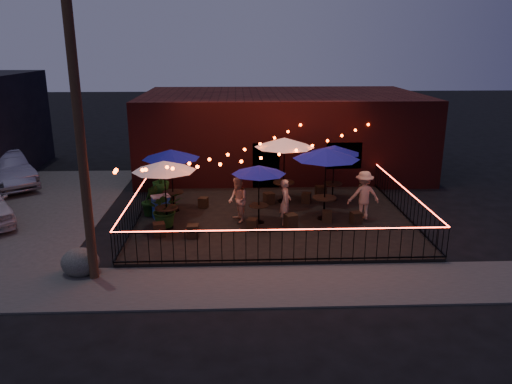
% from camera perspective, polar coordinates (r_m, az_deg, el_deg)
% --- Properties ---
extents(ground, '(110.00, 110.00, 0.00)m').
position_cam_1_polar(ground, '(16.98, 2.35, -5.63)').
color(ground, black).
rests_on(ground, ground).
extents(patio, '(10.00, 8.00, 0.15)m').
position_cam_1_polar(patio, '(18.82, 1.87, -3.11)').
color(patio, black).
rests_on(patio, ground).
extents(sidewalk, '(18.00, 2.50, 0.05)m').
position_cam_1_polar(sidewalk, '(14.03, 3.42, -10.56)').
color(sidewalk, '#3F3D3A').
rests_on(sidewalk, ground).
extents(brick_building, '(14.00, 8.00, 4.00)m').
position_cam_1_polar(brick_building, '(26.14, 2.86, 6.85)').
color(brick_building, '#3B1110').
rests_on(brick_building, ground).
extents(utility_pole, '(0.26, 0.26, 8.00)m').
position_cam_1_polar(utility_pole, '(13.90, -19.42, 5.62)').
color(utility_pole, '#3D2C19').
rests_on(utility_pole, ground).
extents(fence_front, '(10.00, 0.04, 1.04)m').
position_cam_1_polar(fence_front, '(14.89, 2.99, -6.17)').
color(fence_front, black).
rests_on(fence_front, patio).
extents(fence_left, '(0.04, 8.00, 1.04)m').
position_cam_1_polar(fence_left, '(18.94, -13.38, -1.56)').
color(fence_left, black).
rests_on(fence_left, patio).
extents(fence_right, '(0.04, 8.00, 1.04)m').
position_cam_1_polar(fence_right, '(19.63, 16.61, -1.17)').
color(fence_right, black).
rests_on(fence_right, patio).
extents(festoon_lights, '(10.02, 8.72, 1.32)m').
position_cam_1_polar(festoon_lights, '(17.80, -1.24, 3.94)').
color(festoon_lights, '#FF3407').
rests_on(festoon_lights, ground).
extents(cafe_table_0, '(2.60, 2.60, 2.44)m').
position_cam_1_polar(cafe_table_0, '(17.35, -10.46, 2.84)').
color(cafe_table_0, black).
rests_on(cafe_table_0, patio).
extents(cafe_table_1, '(2.73, 2.73, 2.43)m').
position_cam_1_polar(cafe_table_1, '(19.21, -9.68, 4.20)').
color(cafe_table_1, black).
rests_on(cafe_table_1, patio).
extents(cafe_table_2, '(1.95, 1.95, 2.15)m').
position_cam_1_polar(cafe_table_2, '(17.67, 0.32, 2.48)').
color(cafe_table_2, black).
rests_on(cafe_table_2, patio).
extents(cafe_table_3, '(2.68, 2.68, 2.67)m').
position_cam_1_polar(cafe_table_3, '(20.07, 3.27, 5.57)').
color(cafe_table_3, black).
rests_on(cafe_table_3, patio).
extents(cafe_table_4, '(2.77, 2.77, 2.67)m').
position_cam_1_polar(cafe_table_4, '(18.14, 8.04, 4.25)').
color(cafe_table_4, black).
rests_on(cafe_table_4, patio).
extents(cafe_table_5, '(2.40, 2.40, 2.32)m').
position_cam_1_polar(cafe_table_5, '(20.56, 8.96, 4.74)').
color(cafe_table_5, black).
rests_on(cafe_table_5, patio).
extents(bistro_chair_0, '(0.48, 0.48, 0.46)m').
position_cam_1_polar(bistro_chair_0, '(17.24, -11.01, -4.23)').
color(bistro_chair_0, black).
rests_on(bistro_chair_0, patio).
extents(bistro_chair_1, '(0.38, 0.38, 0.44)m').
position_cam_1_polar(bistro_chair_1, '(16.93, -7.22, -4.47)').
color(bistro_chair_1, black).
rests_on(bistro_chair_1, patio).
extents(bistro_chair_2, '(0.49, 0.49, 0.49)m').
position_cam_1_polar(bistro_chair_2, '(20.19, -9.93, -1.02)').
color(bistro_chair_2, black).
rests_on(bistro_chair_2, patio).
extents(bistro_chair_3, '(0.42, 0.42, 0.41)m').
position_cam_1_polar(bistro_chair_3, '(19.94, -6.05, -1.20)').
color(bistro_chair_3, black).
rests_on(bistro_chair_3, patio).
extents(bistro_chair_4, '(0.43, 0.43, 0.41)m').
position_cam_1_polar(bistro_chair_4, '(17.46, -0.44, -3.72)').
color(bistro_chair_4, black).
rests_on(bistro_chair_4, patio).
extents(bistro_chair_5, '(0.52, 0.52, 0.48)m').
position_cam_1_polar(bistro_chair_5, '(17.77, 3.99, -3.28)').
color(bistro_chair_5, black).
rests_on(bistro_chair_5, patio).
extents(bistro_chair_6, '(0.49, 0.49, 0.45)m').
position_cam_1_polar(bistro_chair_6, '(20.31, 1.49, -0.72)').
color(bistro_chair_6, black).
rests_on(bistro_chair_6, patio).
extents(bistro_chair_7, '(0.44, 0.44, 0.41)m').
position_cam_1_polar(bistro_chair_7, '(20.55, 5.76, -0.65)').
color(bistro_chair_7, black).
rests_on(bistro_chair_7, patio).
extents(bistro_chair_8, '(0.42, 0.42, 0.42)m').
position_cam_1_polar(bistro_chair_8, '(18.44, 8.14, -2.76)').
color(bistro_chair_8, black).
rests_on(bistro_chair_8, patio).
extents(bistro_chair_9, '(0.44, 0.44, 0.43)m').
position_cam_1_polar(bistro_chair_9, '(18.46, 11.35, -2.90)').
color(bistro_chair_9, black).
rests_on(bistro_chair_9, patio).
extents(bistro_chair_10, '(0.46, 0.46, 0.50)m').
position_cam_1_polar(bistro_chair_10, '(21.26, 7.42, 0.01)').
color(bistro_chair_10, black).
rests_on(bistro_chair_10, patio).
extents(bistro_chair_11, '(0.53, 0.53, 0.48)m').
position_cam_1_polar(bistro_chair_11, '(21.72, 12.19, 0.11)').
color(bistro_chair_11, black).
rests_on(bistro_chair_11, patio).
extents(patron_a, '(0.48, 0.66, 1.66)m').
position_cam_1_polar(patron_a, '(17.90, 3.38, -1.13)').
color(patron_a, '#DAA992').
rests_on(patron_a, patio).
extents(patron_b, '(0.85, 0.96, 1.66)m').
position_cam_1_polar(patron_b, '(18.09, -2.09, -0.91)').
color(patron_b, '#DFA38E').
rests_on(patron_b, patio).
extents(patron_c, '(1.22, 0.75, 1.82)m').
position_cam_1_polar(patron_c, '(18.78, 12.21, -0.36)').
color(patron_c, beige).
rests_on(patron_c, patio).
extents(potted_shrub_a, '(1.37, 1.24, 1.34)m').
position_cam_1_polar(potted_shrub_a, '(17.93, -10.30, -1.88)').
color(potted_shrub_a, '#1D3F10').
rests_on(potted_shrub_a, patio).
extents(potted_shrub_b, '(0.79, 0.71, 1.21)m').
position_cam_1_polar(potted_shrub_b, '(19.23, -12.01, -0.91)').
color(potted_shrub_b, '#204012').
rests_on(potted_shrub_b, patio).
extents(potted_shrub_c, '(0.81, 0.81, 1.35)m').
position_cam_1_polar(potted_shrub_c, '(21.82, -10.86, 1.44)').
color(potted_shrub_c, '#1F4012').
rests_on(potted_shrub_c, patio).
extents(cooler, '(0.78, 0.68, 0.86)m').
position_cam_1_polar(cooler, '(18.96, -10.81, -1.62)').
color(cooler, '#163DA0').
rests_on(cooler, patio).
extents(boulder, '(1.21, 1.12, 0.77)m').
position_cam_1_polar(boulder, '(15.33, -19.43, -7.59)').
color(boulder, '#3E3F3A').
rests_on(boulder, ground).
extents(car_silver, '(4.38, 4.86, 1.61)m').
position_cam_1_polar(car_silver, '(25.96, -26.87, 2.30)').
color(car_silver, '#A09FA6').
rests_on(car_silver, ground).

